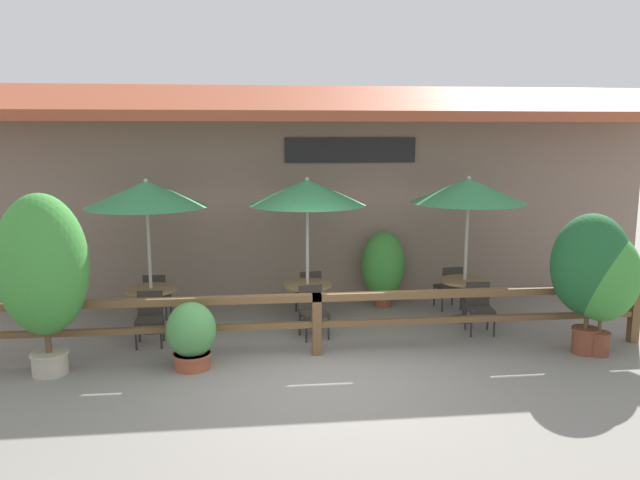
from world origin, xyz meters
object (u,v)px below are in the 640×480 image
at_px(patio_umbrella_far, 468,191).
at_px(patio_umbrella_near, 146,194).
at_px(chair_near_streetside, 150,316).
at_px(potted_plant_small_flowering, 383,266).
at_px(dining_table_middle, 307,292).
at_px(dining_table_far, 464,288).
at_px(chair_far_wallside, 449,285).
at_px(dining_table_near, 151,297).
at_px(patio_umbrella_middle, 307,192).
at_px(potted_plant_tall_tropical, 191,335).
at_px(potted_plant_broad_leaf, 604,278).
at_px(chair_far_streetside, 479,306).
at_px(chair_near_wallside, 156,294).
at_px(chair_middle_streetside, 313,309).
at_px(potted_plant_entrance_palm, 590,267).
at_px(chair_middle_wallside, 309,290).
at_px(potted_plant_corner_fern, 43,268).

bearing_deg(patio_umbrella_far, patio_umbrella_near, 180.00).
xyz_separation_m(chair_near_streetside, potted_plant_small_flowering, (4.14, 1.74, 0.33)).
height_order(dining_table_middle, dining_table_far, same).
distance_m(chair_far_wallside, potted_plant_small_flowering, 1.30).
bearing_deg(dining_table_near, chair_far_wallside, 7.42).
height_order(dining_table_near, patio_umbrella_far, patio_umbrella_far).
bearing_deg(potted_plant_small_flowering, dining_table_far, -39.80).
bearing_deg(dining_table_near, patio_umbrella_near, 135.00).
relative_size(patio_umbrella_middle, potted_plant_tall_tropical, 2.67).
bearing_deg(potted_plant_broad_leaf, patio_umbrella_near, 164.14).
height_order(chair_far_streetside, potted_plant_small_flowering, potted_plant_small_flowering).
bearing_deg(potted_plant_tall_tropical, chair_far_streetside, 13.28).
bearing_deg(patio_umbrella_near, chair_near_wallside, 91.54).
distance_m(dining_table_near, patio_umbrella_middle, 3.17).
distance_m(dining_table_middle, dining_table_far, 2.82).
relative_size(chair_middle_streetside, potted_plant_broad_leaf, 0.44).
relative_size(potted_plant_broad_leaf, potted_plant_entrance_palm, 0.88).
xyz_separation_m(dining_table_far, potted_plant_tall_tropical, (-4.65, -1.81, -0.10)).
distance_m(potted_plant_entrance_palm, potted_plant_small_flowering, 3.89).
relative_size(chair_near_streetside, chair_far_wallside, 1.00).
relative_size(patio_umbrella_middle, potted_plant_broad_leaf, 1.36).
distance_m(chair_middle_wallside, dining_table_far, 2.81).
bearing_deg(chair_far_streetside, dining_table_far, 96.57).
height_order(chair_near_wallside, chair_middle_streetside, same).
relative_size(chair_middle_streetside, chair_far_streetside, 1.00).
bearing_deg(potted_plant_entrance_palm, chair_middle_streetside, 162.81).
bearing_deg(chair_middle_streetside, potted_plant_corner_fern, -174.83).
relative_size(patio_umbrella_middle, patio_umbrella_far, 1.00).
height_order(patio_umbrella_near, dining_table_middle, patio_umbrella_near).
height_order(chair_middle_wallside, chair_far_streetside, same).
distance_m(dining_table_middle, patio_umbrella_far, 3.31).
xyz_separation_m(patio_umbrella_middle, dining_table_far, (2.82, -0.03, -1.74)).
distance_m(potted_plant_tall_tropical, potted_plant_entrance_palm, 5.97).
xyz_separation_m(chair_far_streetside, chair_far_wallside, (-0.06, 1.41, 0.00)).
bearing_deg(dining_table_far, patio_umbrella_middle, 179.49).
bearing_deg(chair_near_streetside, potted_plant_tall_tropical, -58.28).
bearing_deg(patio_umbrella_far, chair_middle_wallside, 166.50).
xyz_separation_m(potted_plant_broad_leaf, potted_plant_tall_tropical, (-6.08, 0.15, -0.70)).
relative_size(patio_umbrella_far, potted_plant_corner_fern, 1.02).
bearing_deg(potted_plant_tall_tropical, chair_far_wallside, 28.65).
bearing_deg(potted_plant_broad_leaf, dining_table_far, 126.06).
height_order(chair_middle_streetside, chair_middle_wallside, same).
bearing_deg(chair_far_wallside, dining_table_near, 0.81).
bearing_deg(chair_far_wallside, dining_table_far, 86.98).
xyz_separation_m(patio_umbrella_middle, chair_middle_streetside, (0.03, -0.63, -1.87)).
height_order(chair_near_wallside, chair_far_streetside, same).
xyz_separation_m(patio_umbrella_middle, dining_table_middle, (0.00, 0.00, -1.74)).
bearing_deg(potted_plant_entrance_palm, potted_plant_small_flowering, 130.91).
height_order(potted_plant_broad_leaf, potted_plant_small_flowering, potted_plant_broad_leaf).
relative_size(chair_near_wallside, patio_umbrella_middle, 0.32).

